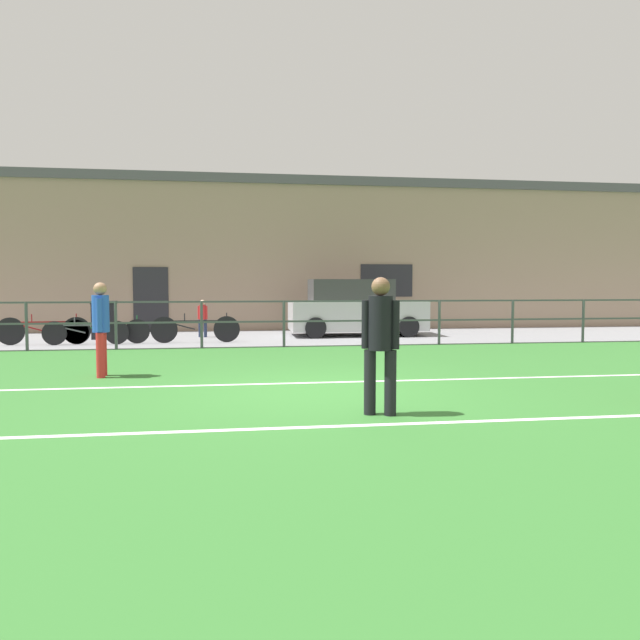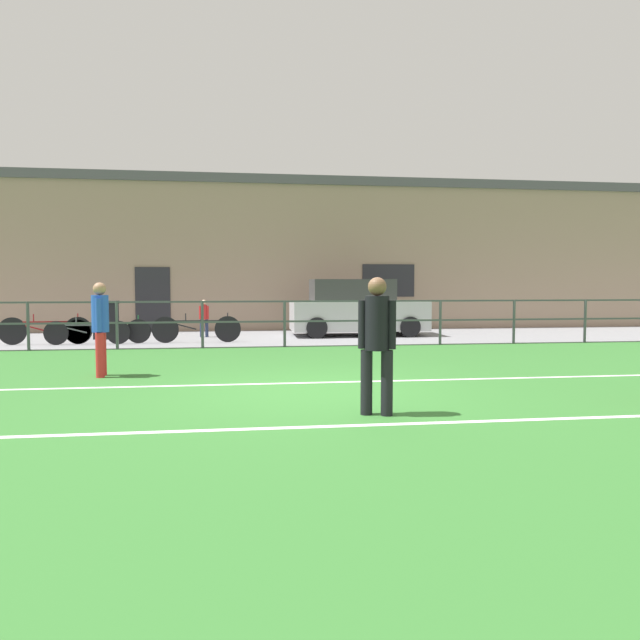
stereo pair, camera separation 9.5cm
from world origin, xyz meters
name	(u,v)px [view 2 (the right image)]	position (x,y,z in m)	size (l,w,h in m)	color
ground	(315,392)	(0.00, 0.00, -0.02)	(60.00, 44.00, 0.04)	#33702D
field_line_touchline	(310,383)	(0.00, 0.69, 0.00)	(36.00, 0.11, 0.00)	white
field_line_hash	(340,426)	(0.00, -2.13, 0.00)	(36.00, 0.11, 0.00)	white
pavement_strip	(278,337)	(0.00, 8.50, 0.01)	(48.00, 5.00, 0.02)	gray
perimeter_fence	(285,317)	(0.00, 6.00, 0.75)	(36.07, 0.07, 1.15)	#474C51
clubhouse_facade	(271,255)	(0.00, 12.20, 2.58)	(28.00, 2.56, 5.15)	gray
player_goalkeeper	(377,337)	(0.52, -1.65, 0.93)	(0.43, 0.29, 1.64)	black
player_winger	(100,323)	(-3.41, 1.80, 0.90)	(0.28, 0.43, 1.58)	red
spectator_child	(204,316)	(-2.13, 8.77, 0.63)	(0.28, 0.19, 1.08)	#232D4C
parked_car_red	(356,309)	(2.35, 8.71, 0.81)	(3.99, 1.80, 1.68)	#B7B7BC
bicycle_parked_0	(87,332)	(-4.95, 7.03, 0.34)	(2.11, 0.04, 0.71)	black
bicycle_parked_1	(45,330)	(-6.01, 7.20, 0.38)	(2.29, 0.04, 0.79)	black
bicycle_parked_3	(197,329)	(-2.23, 7.20, 0.38)	(2.30, 0.04, 0.78)	black
bicycle_parked_4	(108,331)	(-4.47, 7.20, 0.35)	(2.13, 0.04, 0.73)	black
trash_bin_0	(106,320)	(-4.83, 8.62, 0.56)	(0.64, 0.54, 1.06)	black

